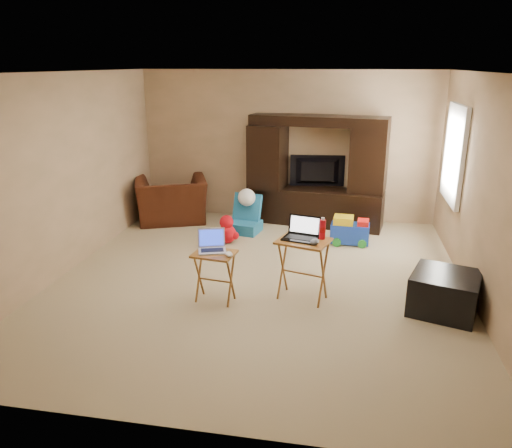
% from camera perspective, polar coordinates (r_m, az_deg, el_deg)
% --- Properties ---
extents(floor, '(5.50, 5.50, 0.00)m').
position_cam_1_polar(floor, '(6.31, 0.33, -6.38)').
color(floor, tan).
rests_on(floor, ground).
extents(ceiling, '(5.50, 5.50, 0.00)m').
position_cam_1_polar(ceiling, '(5.75, 0.37, 16.97)').
color(ceiling, silver).
rests_on(ceiling, ground).
extents(wall_back, '(5.00, 0.00, 5.00)m').
position_cam_1_polar(wall_back, '(8.58, 3.58, 8.86)').
color(wall_back, tan).
rests_on(wall_back, ground).
extents(wall_front, '(5.00, 0.00, 5.00)m').
position_cam_1_polar(wall_front, '(3.36, -7.87, -5.87)').
color(wall_front, tan).
rests_on(wall_front, ground).
extents(wall_left, '(0.00, 5.50, 5.50)m').
position_cam_1_polar(wall_left, '(6.79, -21.01, 5.30)').
color(wall_left, tan).
rests_on(wall_left, ground).
extents(wall_right, '(0.00, 5.50, 5.50)m').
position_cam_1_polar(wall_right, '(6.01, 24.57, 3.34)').
color(wall_right, tan).
rests_on(wall_right, ground).
extents(window_pane, '(0.00, 1.20, 1.20)m').
position_cam_1_polar(window_pane, '(7.46, 21.86, 7.42)').
color(window_pane, white).
rests_on(window_pane, ground).
extents(window_frame, '(0.06, 1.14, 1.34)m').
position_cam_1_polar(window_frame, '(7.46, 21.71, 7.43)').
color(window_frame, white).
rests_on(window_frame, ground).
extents(entertainment_center, '(2.26, 0.90, 1.80)m').
position_cam_1_polar(entertainment_center, '(8.29, 6.98, 6.00)').
color(entertainment_center, black).
rests_on(entertainment_center, floor).
extents(television, '(0.92, 0.22, 0.53)m').
position_cam_1_polar(television, '(8.45, 7.04, 5.97)').
color(television, black).
rests_on(television, entertainment_center).
extents(recliner, '(1.45, 1.37, 0.75)m').
position_cam_1_polar(recliner, '(8.62, -9.63, 2.73)').
color(recliner, '#481B0F').
rests_on(recliner, floor).
extents(child_rocker, '(0.55, 0.60, 0.61)m').
position_cam_1_polar(child_rocker, '(7.94, -1.26, 1.14)').
color(child_rocker, '#1A638F').
rests_on(child_rocker, floor).
extents(plush_toy, '(0.40, 0.33, 0.44)m').
position_cam_1_polar(plush_toy, '(7.50, -3.37, -0.58)').
color(plush_toy, red).
rests_on(plush_toy, floor).
extents(push_toy, '(0.60, 0.44, 0.43)m').
position_cam_1_polar(push_toy, '(7.60, 10.70, -0.66)').
color(push_toy, blue).
rests_on(push_toy, floor).
extents(ottoman, '(0.86, 0.86, 0.44)m').
position_cam_1_polar(ottoman, '(5.83, 20.75, -7.37)').
color(ottoman, black).
rests_on(ottoman, floor).
extents(tray_table_left, '(0.50, 0.42, 0.59)m').
position_cam_1_polar(tray_table_left, '(5.68, -4.73, -6.06)').
color(tray_table_left, '#915E23').
rests_on(tray_table_left, floor).
extents(tray_table_right, '(0.65, 0.58, 0.72)m').
position_cam_1_polar(tray_table_right, '(5.71, 5.35, -5.23)').
color(tray_table_right, '#A86828').
rests_on(tray_table_right, floor).
extents(laptop_left, '(0.37, 0.34, 0.24)m').
position_cam_1_polar(laptop_left, '(5.56, -5.05, -2.02)').
color(laptop_left, '#B6B6BB').
rests_on(laptop_left, tray_table_left).
extents(laptop_right, '(0.43, 0.38, 0.24)m').
position_cam_1_polar(laptop_right, '(5.56, 5.11, -0.58)').
color(laptop_right, black).
rests_on(laptop_right, tray_table_right).
extents(mouse_left, '(0.12, 0.14, 0.05)m').
position_cam_1_polar(mouse_left, '(5.45, -3.09, -3.46)').
color(mouse_left, white).
rests_on(mouse_left, tray_table_left).
extents(mouse_right, '(0.12, 0.16, 0.06)m').
position_cam_1_polar(mouse_right, '(5.45, 6.72, -2.04)').
color(mouse_right, '#3C3D41').
rests_on(mouse_right, tray_table_right).
extents(water_bottle, '(0.07, 0.07, 0.22)m').
position_cam_1_polar(water_bottle, '(5.60, 7.60, -0.62)').
color(water_bottle, red).
rests_on(water_bottle, tray_table_right).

